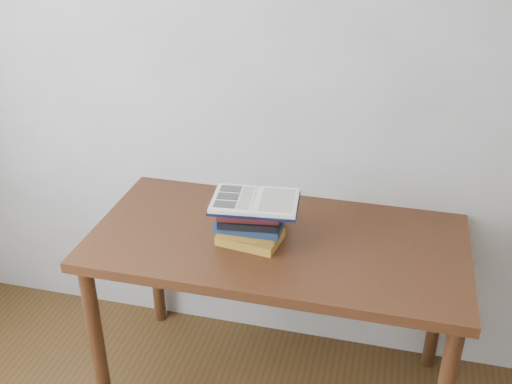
# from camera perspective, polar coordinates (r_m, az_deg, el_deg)

# --- Properties ---
(desk) EXTENTS (1.48, 0.74, 0.79)m
(desk) POSITION_cam_1_polar(r_m,az_deg,el_deg) (2.42, 2.00, -6.28)
(desk) COLOR #4F2413
(desk) RESTS_ON ground
(book_stack) EXTENTS (0.26, 0.20, 0.18)m
(book_stack) POSITION_cam_1_polar(r_m,az_deg,el_deg) (2.30, -0.61, -2.72)
(book_stack) COLOR #AA7126
(book_stack) RESTS_ON desk
(open_book) EXTENTS (0.35, 0.26, 0.03)m
(open_book) POSITION_cam_1_polar(r_m,az_deg,el_deg) (2.22, -0.08, -0.91)
(open_book) COLOR black
(open_book) RESTS_ON book_stack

